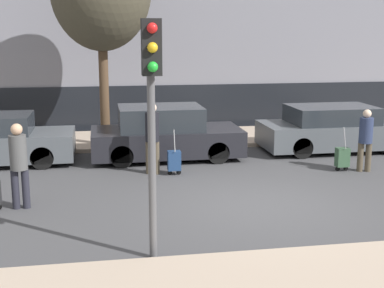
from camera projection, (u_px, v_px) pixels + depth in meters
ground_plane at (258, 205)px, 10.99m from camera, size 80.00×80.00×0.00m
sidewalk_near at (337, 286)px, 7.36m from camera, size 28.00×2.50×0.12m
sidewalk_far at (197, 137)px, 17.73m from camera, size 28.00×3.00×0.12m
parked_car_1 at (165, 134)px, 14.93m from camera, size 4.16×1.91×1.48m
parked_car_2 at (335, 129)px, 15.96m from camera, size 4.49×1.89×1.35m
pedestrian_left at (19, 161)px, 10.59m from camera, size 0.35×0.34×1.73m
pedestrian_center at (152, 134)px, 13.21m from camera, size 0.34×0.34×1.79m
trolley_center at (174, 161)px, 13.25m from camera, size 0.34×0.29×1.14m
pedestrian_right at (366, 137)px, 13.47m from camera, size 0.34×0.34×1.59m
trolley_right at (342, 157)px, 13.62m from camera, size 0.34×0.29×1.14m
traffic_light at (152, 93)px, 7.78m from camera, size 0.28×0.47×3.67m
parked_bicycle at (327, 120)px, 18.55m from camera, size 1.77×0.06×0.96m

